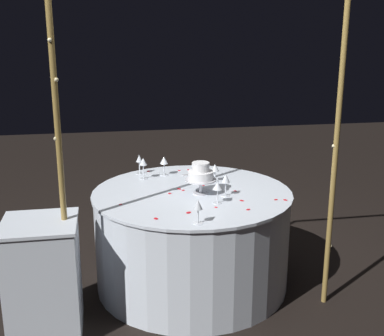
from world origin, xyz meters
The scene contains 32 objects.
ground_plane centered at (0.00, 0.00, 0.00)m, with size 12.00×12.00×0.00m, color black.
decorative_arch centered at (0.00, 0.44, 1.53)m, with size 1.79×0.06×2.44m.
main_table centered at (0.00, 0.00, 0.36)m, with size 1.44×1.44×0.72m.
side_table centered at (1.01, 0.46, 0.37)m, with size 0.45×0.45×0.74m.
tiered_cake centered at (-0.05, 0.06, 0.87)m, with size 0.22×0.22×0.23m.
wine_glass_0 centered at (0.14, -0.46, 0.84)m, with size 0.07×0.07×0.15m.
wine_glass_1 centered at (0.34, -0.53, 0.84)m, with size 0.06×0.06×0.16m.
wine_glass_2 centered at (-0.21, 0.14, 0.84)m, with size 0.06×0.06×0.16m.
wine_glass_3 centered at (-0.22, -0.22, 0.82)m, with size 0.07×0.07×0.13m.
wine_glass_4 centered at (-0.12, 0.28, 0.84)m, with size 0.07×0.07×0.15m.
wine_glass_5 centered at (0.32, -0.38, 0.85)m, with size 0.06×0.06×0.17m.
wine_glass_6 centered at (0.07, 0.61, 0.83)m, with size 0.06×0.06×0.15m.
cake_knife centered at (-0.16, -0.46, 0.73)m, with size 0.29×0.11×0.01m.
rose_petal_0 centered at (0.08, -0.07, 0.73)m, with size 0.04×0.03×0.00m, color red.
rose_petal_1 centered at (-0.16, -0.28, 0.73)m, with size 0.03×0.02×0.00m, color red.
rose_petal_2 centered at (0.01, -0.56, 0.73)m, with size 0.03×0.02×0.00m, color red.
rose_petal_3 centered at (-0.30, 0.26, 0.73)m, with size 0.03×0.02×0.00m, color red.
rose_petal_4 centered at (0.10, 0.42, 0.73)m, with size 0.04×0.03×0.00m, color red.
rose_petal_5 centered at (-0.31, 0.05, 0.73)m, with size 0.03×0.02×0.00m, color red.
rose_petal_6 centered at (0.06, -0.03, 0.73)m, with size 0.03×0.02×0.00m, color red.
rose_petal_7 centered at (-0.07, -0.57, 0.73)m, with size 0.03×0.02×0.00m, color red.
rose_petal_8 centered at (0.31, 0.49, 0.73)m, with size 0.04×0.02×0.00m, color red.
rose_petal_9 centered at (0.26, -0.59, 0.73)m, with size 0.04×0.03×0.00m, color red.
rose_petal_10 centered at (-0.10, 0.36, 0.73)m, with size 0.03×0.02×0.00m, color red.
rose_petal_11 centered at (-0.53, 0.28, 0.73)m, with size 0.03×0.02×0.00m, color red.
rose_petal_12 centered at (0.17, 0.02, 0.73)m, with size 0.03×0.02×0.00m, color red.
rose_petal_13 centered at (-0.60, 0.30, 0.73)m, with size 0.03×0.02×0.00m, color red.
rose_petal_14 centered at (-0.29, 0.44, 0.73)m, with size 0.03×0.02×0.00m, color red.
rose_petal_15 centered at (-0.11, -0.45, 0.73)m, with size 0.04×0.03×0.00m, color red.
rose_petal_16 centered at (-0.10, -0.48, 0.73)m, with size 0.03×0.02×0.00m, color red.
rose_petal_17 centered at (0.52, 0.19, 0.73)m, with size 0.02×0.02×0.00m, color red.
rose_petal_18 centered at (-0.11, -0.12, 0.73)m, with size 0.03×0.02×0.00m, color red.
Camera 1 is at (0.60, 3.31, 1.84)m, focal length 45.99 mm.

